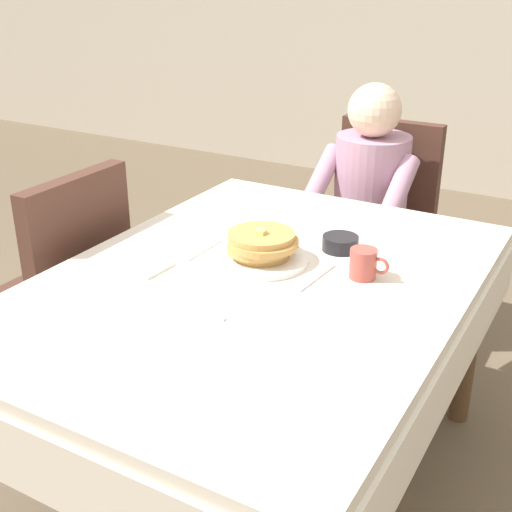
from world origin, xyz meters
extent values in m
plane|color=brown|center=(0.00, 0.00, 0.00)|extent=(14.00, 14.00, 0.00)
cube|color=silver|center=(0.00, 0.00, 0.72)|extent=(1.10, 1.50, 0.04)
cube|color=silver|center=(0.00, -0.76, 0.61)|extent=(1.10, 0.01, 0.18)
cube|color=silver|center=(0.00, 0.76, 0.61)|extent=(1.10, 0.01, 0.18)
cube|color=silver|center=(-0.56, 0.00, 0.61)|extent=(0.01, 1.50, 0.18)
cube|color=silver|center=(0.56, 0.00, 0.61)|extent=(0.01, 1.50, 0.18)
cylinder|color=brown|center=(-0.47, 0.67, 0.35)|extent=(0.07, 0.07, 0.70)
cylinder|color=brown|center=(0.47, 0.67, 0.35)|extent=(0.07, 0.07, 0.70)
cube|color=#4C2D23|center=(-0.07, 1.07, 0.42)|extent=(0.44, 0.44, 0.05)
cube|color=#4C2D23|center=(-0.07, 1.27, 0.69)|extent=(0.44, 0.06, 0.48)
cylinder|color=#2D2319|center=(0.11, 0.89, 0.20)|extent=(0.04, 0.04, 0.40)
cylinder|color=#2D2319|center=(-0.25, 0.89, 0.20)|extent=(0.04, 0.04, 0.40)
cylinder|color=#2D2319|center=(0.11, 1.25, 0.20)|extent=(0.04, 0.04, 0.40)
cylinder|color=#2D2319|center=(-0.25, 1.25, 0.20)|extent=(0.04, 0.04, 0.40)
cylinder|color=#B2849E|center=(-0.07, 1.05, 0.68)|extent=(0.30, 0.30, 0.46)
sphere|color=beige|center=(-0.07, 1.03, 1.02)|extent=(0.21, 0.21, 0.21)
cylinder|color=#B2849E|center=(0.09, 0.91, 0.75)|extent=(0.08, 0.29, 0.23)
cylinder|color=#B2849E|center=(-0.23, 0.91, 0.75)|extent=(0.08, 0.29, 0.23)
cylinder|color=#383D51|center=(0.01, 0.87, 0.23)|extent=(0.10, 0.10, 0.45)
cylinder|color=#383D51|center=(-0.15, 0.87, 0.23)|extent=(0.10, 0.10, 0.45)
cube|color=#4C2D23|center=(-0.87, 0.00, 0.42)|extent=(0.44, 0.44, 0.05)
cube|color=#4C2D23|center=(-0.67, 0.00, 0.69)|extent=(0.06, 0.44, 0.48)
cylinder|color=#2D2319|center=(-1.05, 0.18, 0.20)|extent=(0.04, 0.04, 0.40)
cylinder|color=#2D2319|center=(-0.69, -0.18, 0.20)|extent=(0.04, 0.04, 0.40)
cylinder|color=#2D2319|center=(-0.69, 0.18, 0.20)|extent=(0.04, 0.04, 0.40)
cylinder|color=white|center=(-0.05, 0.10, 0.75)|extent=(0.28, 0.28, 0.02)
cylinder|color=tan|center=(-0.05, 0.11, 0.77)|extent=(0.17, 0.17, 0.02)
cylinder|color=tan|center=(-0.05, 0.10, 0.78)|extent=(0.18, 0.18, 0.02)
cylinder|color=tan|center=(-0.04, 0.10, 0.80)|extent=(0.20, 0.20, 0.02)
cylinder|color=tan|center=(-0.05, 0.11, 0.82)|extent=(0.20, 0.20, 0.02)
cube|color=#F4E072|center=(-0.05, 0.10, 0.83)|extent=(0.03, 0.03, 0.01)
cylinder|color=#B24C42|center=(0.25, 0.15, 0.78)|extent=(0.08, 0.08, 0.08)
torus|color=#B24C42|center=(0.30, 0.15, 0.79)|extent=(0.05, 0.01, 0.05)
cylinder|color=black|center=(0.12, 0.30, 0.76)|extent=(0.11, 0.11, 0.04)
cube|color=silver|center=(-0.24, 0.08, 0.74)|extent=(0.02, 0.18, 0.00)
cube|color=silver|center=(0.14, 0.08, 0.74)|extent=(0.03, 0.20, 0.00)
cube|color=silver|center=(-0.03, -0.26, 0.74)|extent=(0.15, 0.02, 0.00)
cube|color=white|center=(-0.34, -0.10, 0.74)|extent=(0.18, 0.13, 0.01)
camera|label=1|loc=(0.83, -1.47, 1.56)|focal=47.31mm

